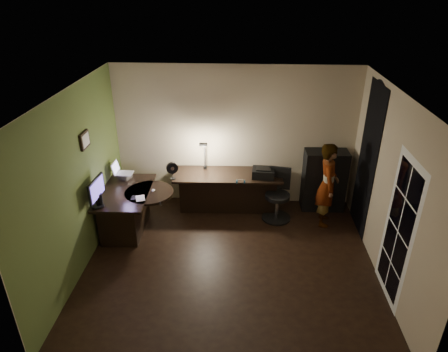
# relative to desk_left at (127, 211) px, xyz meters

# --- Properties ---
(floor) EXTENTS (4.50, 4.00, 0.01)m
(floor) POSITION_rel_desk_left_xyz_m (1.83, -0.83, -0.39)
(floor) COLOR black
(floor) RESTS_ON ground
(ceiling) EXTENTS (4.50, 4.00, 0.01)m
(ceiling) POSITION_rel_desk_left_xyz_m (1.83, -0.83, 2.32)
(ceiling) COLOR silver
(ceiling) RESTS_ON floor
(wall_back) EXTENTS (4.50, 0.01, 2.70)m
(wall_back) POSITION_rel_desk_left_xyz_m (1.83, 1.18, 0.96)
(wall_back) COLOR tan
(wall_back) RESTS_ON floor
(wall_front) EXTENTS (4.50, 0.01, 2.70)m
(wall_front) POSITION_rel_desk_left_xyz_m (1.83, -2.83, 0.96)
(wall_front) COLOR tan
(wall_front) RESTS_ON floor
(wall_left) EXTENTS (0.01, 4.00, 2.70)m
(wall_left) POSITION_rel_desk_left_xyz_m (-0.42, -0.83, 0.96)
(wall_left) COLOR tan
(wall_left) RESTS_ON floor
(wall_right) EXTENTS (0.01, 4.00, 2.70)m
(wall_right) POSITION_rel_desk_left_xyz_m (4.08, -0.83, 0.96)
(wall_right) COLOR tan
(wall_right) RESTS_ON floor
(green_wall_overlay) EXTENTS (0.00, 4.00, 2.70)m
(green_wall_overlay) POSITION_rel_desk_left_xyz_m (-0.41, -0.83, 0.96)
(green_wall_overlay) COLOR #4D612B
(green_wall_overlay) RESTS_ON floor
(arched_doorway) EXTENTS (0.01, 0.90, 2.60)m
(arched_doorway) POSITION_rel_desk_left_xyz_m (4.07, 0.32, 0.91)
(arched_doorway) COLOR black
(arched_doorway) RESTS_ON floor
(french_door) EXTENTS (0.02, 0.92, 2.10)m
(french_door) POSITION_rel_desk_left_xyz_m (4.07, -1.38, 0.66)
(french_door) COLOR white
(french_door) RESTS_ON floor
(framed_picture) EXTENTS (0.04, 0.30, 0.25)m
(framed_picture) POSITION_rel_desk_left_xyz_m (-0.39, -0.38, 1.46)
(framed_picture) COLOR black
(framed_picture) RESTS_ON wall_left
(desk_left) EXTENTS (0.87, 1.37, 0.78)m
(desk_left) POSITION_rel_desk_left_xyz_m (0.00, 0.00, 0.00)
(desk_left) COLOR black
(desk_left) RESTS_ON floor
(desk_right) EXTENTS (2.02, 0.75, 0.75)m
(desk_right) POSITION_rel_desk_left_xyz_m (1.72, 0.80, -0.01)
(desk_right) COLOR black
(desk_right) RESTS_ON floor
(cabinet) EXTENTS (0.80, 0.42, 1.19)m
(cabinet) POSITION_rel_desk_left_xyz_m (3.54, 0.95, 0.20)
(cabinet) COLOR black
(cabinet) RESTS_ON floor
(laptop_stand) EXTENTS (0.27, 0.25, 0.09)m
(laptop_stand) POSITION_rel_desk_left_xyz_m (-0.13, 0.46, 0.45)
(laptop_stand) COLOR silver
(laptop_stand) RESTS_ON desk_left
(laptop) EXTENTS (0.33, 0.31, 0.22)m
(laptop) POSITION_rel_desk_left_xyz_m (-0.13, 0.46, 0.60)
(laptop) COLOR silver
(laptop) RESTS_ON laptop_stand
(monitor) EXTENTS (0.14, 0.53, 0.35)m
(monitor) POSITION_rel_desk_left_xyz_m (-0.29, -0.53, 0.58)
(monitor) COLOR black
(monitor) RESTS_ON desk_left
(mouse) EXTENTS (0.06, 0.08, 0.03)m
(mouse) POSITION_rel_desk_left_xyz_m (0.49, -0.00, 0.42)
(mouse) COLOR silver
(mouse) RESTS_ON desk_left
(phone) EXTENTS (0.08, 0.15, 0.01)m
(phone) POSITION_rel_desk_left_xyz_m (0.22, -0.24, 0.41)
(phone) COLOR black
(phone) RESTS_ON desk_left
(pen) EXTENTS (0.06, 0.14, 0.01)m
(pen) POSITION_rel_desk_left_xyz_m (0.70, -0.42, 0.41)
(pen) COLOR black
(pen) RESTS_ON desk_left
(speaker) EXTENTS (0.09, 0.09, 0.20)m
(speaker) POSITION_rel_desk_left_xyz_m (-0.25, -0.49, 0.50)
(speaker) COLOR black
(speaker) RESTS_ON desk_left
(notepad) EXTENTS (0.20, 0.24, 0.01)m
(notepad) POSITION_rel_desk_left_xyz_m (0.33, -0.26, 0.41)
(notepad) COLOR silver
(notepad) RESTS_ON desk_left
(desk_fan) EXTENTS (0.24, 0.18, 0.33)m
(desk_fan) POSITION_rel_desk_left_xyz_m (0.73, 0.55, 0.53)
(desk_fan) COLOR black
(desk_fan) RESTS_ON desk_right
(headphones) EXTENTS (0.17, 0.07, 0.08)m
(headphones) POSITION_rel_desk_left_xyz_m (1.97, 0.43, 0.41)
(headphones) COLOR #1D628D
(headphones) RESTS_ON desk_right
(printer) EXTENTS (0.42, 0.34, 0.18)m
(printer) POSITION_rel_desk_left_xyz_m (2.37, 0.72, 0.45)
(printer) COLOR black
(printer) RESTS_ON desk_right
(desk_lamp) EXTENTS (0.19, 0.31, 0.65)m
(desk_lamp) POSITION_rel_desk_left_xyz_m (1.28, 1.00, 0.69)
(desk_lamp) COLOR black
(desk_lamp) RESTS_ON desk_right
(office_chair) EXTENTS (0.63, 0.63, 0.96)m
(office_chair) POSITION_rel_desk_left_xyz_m (2.64, 0.50, 0.09)
(office_chair) COLOR black
(office_chair) RESTS_ON floor
(person) EXTENTS (0.43, 0.59, 1.55)m
(person) POSITION_rel_desk_left_xyz_m (3.49, 0.42, 0.39)
(person) COLOR #D8A88C
(person) RESTS_ON floor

